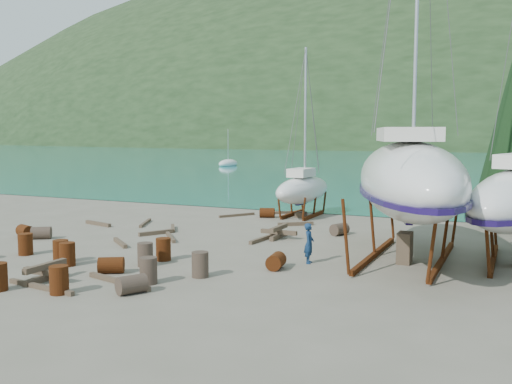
% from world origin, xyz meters
% --- Properties ---
extents(ground, '(600.00, 600.00, 0.00)m').
position_xyz_m(ground, '(0.00, 0.00, 0.00)').
color(ground, '#64604F').
rests_on(ground, ground).
extents(bay_water, '(700.00, 700.00, 0.00)m').
position_xyz_m(bay_water, '(0.00, 315.00, 0.01)').
color(bay_water, teal).
rests_on(bay_water, ground).
extents(far_hill, '(800.00, 360.00, 110.00)m').
position_xyz_m(far_hill, '(0.00, 320.00, 0.00)').
color(far_hill, black).
rests_on(far_hill, ground).
extents(far_house_left, '(6.60, 5.60, 5.60)m').
position_xyz_m(far_house_left, '(-60.00, 190.00, 2.92)').
color(far_house_left, beige).
rests_on(far_house_left, ground).
extents(far_house_center, '(6.60, 5.60, 5.60)m').
position_xyz_m(far_house_center, '(-20.00, 190.00, 2.92)').
color(far_house_center, beige).
rests_on(far_house_center, ground).
extents(moored_boat_left, '(2.00, 5.00, 6.05)m').
position_xyz_m(moored_boat_left, '(-30.00, 60.00, 0.39)').
color(moored_boat_left, silver).
rests_on(moored_boat_left, ground).
extents(moored_boat_mid, '(2.00, 5.00, 6.05)m').
position_xyz_m(moored_boat_mid, '(10.00, 80.00, 0.39)').
color(moored_boat_mid, silver).
rests_on(moored_boat_mid, ground).
extents(moored_boat_far, '(2.00, 5.00, 6.05)m').
position_xyz_m(moored_boat_far, '(-8.00, 110.00, 0.39)').
color(moored_boat_far, silver).
rests_on(moored_boat_far, ground).
extents(large_sailboat_near, '(7.19, 13.21, 19.97)m').
position_xyz_m(large_sailboat_near, '(7.10, 3.94, 3.21)').
color(large_sailboat_near, silver).
rests_on(large_sailboat_near, ground).
extents(small_sailboat_shore, '(2.36, 6.35, 9.99)m').
position_xyz_m(small_sailboat_shore, '(-0.72, 13.42, 1.66)').
color(small_sailboat_shore, silver).
rests_on(small_sailboat_shore, ground).
extents(worker, '(0.47, 0.62, 1.55)m').
position_xyz_m(worker, '(3.79, 1.80, 0.77)').
color(worker, '#112B4D').
rests_on(worker, ground).
extents(drum_1, '(0.93, 1.05, 0.58)m').
position_xyz_m(drum_1, '(0.21, -4.45, 0.29)').
color(drum_1, '#2D2823').
rests_on(drum_1, ground).
extents(drum_2, '(1.02, 0.84, 0.58)m').
position_xyz_m(drum_2, '(-10.43, 1.40, 0.29)').
color(drum_2, '#5D3110').
rests_on(drum_2, ground).
extents(drum_4, '(1.02, 0.84, 0.58)m').
position_xyz_m(drum_4, '(-2.46, 12.10, 0.29)').
color(drum_4, '#5D3110').
rests_on(drum_4, ground).
extents(drum_5, '(0.58, 0.58, 0.88)m').
position_xyz_m(drum_5, '(-0.01, -3.25, 0.44)').
color(drum_5, '#2D2823').
rests_on(drum_5, ground).
extents(drum_6, '(0.70, 0.95, 0.58)m').
position_xyz_m(drum_6, '(3.01, 0.40, 0.29)').
color(drum_6, '#5D3110').
rests_on(drum_6, ground).
extents(drum_7, '(0.58, 0.58, 0.88)m').
position_xyz_m(drum_7, '(-1.80, -5.40, 0.44)').
color(drum_7, '#5D3110').
rests_on(drum_7, ground).
extents(drum_8, '(0.58, 0.58, 0.88)m').
position_xyz_m(drum_8, '(-7.23, -1.60, 0.44)').
color(drum_8, '#5D3110').
rests_on(drum_8, ground).
extents(drum_10, '(0.58, 0.58, 0.88)m').
position_xyz_m(drum_10, '(-4.28, -2.38, 0.44)').
color(drum_10, '#5D3110').
rests_on(drum_10, ground).
extents(drum_11, '(0.87, 1.03, 0.58)m').
position_xyz_m(drum_11, '(3.10, 8.19, 0.29)').
color(drum_11, '#2D2823').
rests_on(drum_11, ground).
extents(drum_12, '(1.05, 0.94, 0.58)m').
position_xyz_m(drum_12, '(-2.04, -2.63, 0.29)').
color(drum_12, '#5D3110').
rests_on(drum_12, ground).
extents(drum_13, '(0.58, 0.58, 0.88)m').
position_xyz_m(drum_13, '(-4.87, -2.10, 0.44)').
color(drum_13, '#5D3110').
rests_on(drum_13, ground).
extents(drum_14, '(0.58, 0.58, 0.88)m').
position_xyz_m(drum_14, '(-1.53, -0.12, 0.44)').
color(drum_14, '#5D3110').
rests_on(drum_14, ground).
extents(drum_15, '(1.05, 0.97, 0.58)m').
position_xyz_m(drum_15, '(-9.34, 1.33, 0.29)').
color(drum_15, '#2D2823').
rests_on(drum_15, ground).
extents(drum_16, '(0.58, 0.58, 0.88)m').
position_xyz_m(drum_16, '(-1.61, -1.20, 0.44)').
color(drum_16, '#2D2823').
rests_on(drum_16, ground).
extents(drum_17, '(0.58, 0.58, 0.88)m').
position_xyz_m(drum_17, '(1.09, -1.78, 0.44)').
color(drum_17, '#2D2823').
rests_on(drum_17, ground).
extents(timber_0, '(1.42, 2.13, 0.14)m').
position_xyz_m(timber_0, '(-4.33, 11.84, 0.07)').
color(timber_0, brown).
rests_on(timber_0, ground).
extents(timber_2, '(2.07, 0.74, 0.19)m').
position_xyz_m(timber_2, '(-9.63, 5.66, 0.09)').
color(timber_2, brown).
rests_on(timber_2, ground).
extents(timber_3, '(3.01, 0.53, 0.15)m').
position_xyz_m(timber_3, '(-2.73, -5.25, 0.07)').
color(timber_3, brown).
rests_on(timber_3, ground).
extents(timber_4, '(1.14, 1.58, 0.17)m').
position_xyz_m(timber_4, '(-5.16, 6.13, 0.09)').
color(timber_4, brown).
rests_on(timber_4, ground).
extents(timber_5, '(3.00, 0.93, 0.16)m').
position_xyz_m(timber_5, '(-0.88, -3.69, 0.08)').
color(timber_5, brown).
rests_on(timber_5, ground).
extents(timber_6, '(1.66, 1.37, 0.19)m').
position_xyz_m(timber_6, '(0.13, 10.01, 0.10)').
color(timber_6, brown).
rests_on(timber_6, ground).
extents(timber_8, '(1.04, 1.67, 0.19)m').
position_xyz_m(timber_8, '(-5.12, 4.56, 0.09)').
color(timber_8, brown).
rests_on(timber_8, ground).
extents(timber_9, '(1.79, 1.62, 0.15)m').
position_xyz_m(timber_9, '(-2.29, 14.00, 0.08)').
color(timber_9, brown).
rests_on(timber_9, ground).
extents(timber_10, '(0.40, 2.95, 0.16)m').
position_xyz_m(timber_10, '(0.31, 5.63, 0.08)').
color(timber_10, brown).
rests_on(timber_10, ground).
extents(timber_11, '(1.64, 1.87, 0.15)m').
position_xyz_m(timber_11, '(-3.84, 3.91, 0.08)').
color(timber_11, brown).
rests_on(timber_11, ground).
extents(timber_12, '(1.69, 1.43, 0.17)m').
position_xyz_m(timber_12, '(-5.10, 1.77, 0.08)').
color(timber_12, brown).
rests_on(timber_12, ground).
extents(timber_15, '(1.15, 2.35, 0.15)m').
position_xyz_m(timber_15, '(-7.52, 7.01, 0.07)').
color(timber_15, brown).
rests_on(timber_15, ground).
extents(timber_pile_fore, '(1.80, 1.80, 0.60)m').
position_xyz_m(timber_pile_fore, '(-3.37, -4.40, 0.30)').
color(timber_pile_fore, brown).
rests_on(timber_pile_fore, ground).
extents(timber_pile_aft, '(1.80, 1.80, 0.60)m').
position_xyz_m(timber_pile_aft, '(0.74, 6.16, 0.30)').
color(timber_pile_aft, brown).
rests_on(timber_pile_aft, ground).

